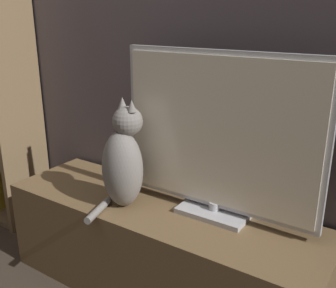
# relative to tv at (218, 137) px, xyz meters

# --- Properties ---
(tv_stand) EXTENTS (1.34, 0.40, 0.40)m
(tv_stand) POSITION_rel_tv_xyz_m (-0.21, -0.07, -0.51)
(tv_stand) COLOR brown
(tv_stand) RESTS_ON ground_plane
(tv) EXTENTS (0.78, 0.16, 0.61)m
(tv) POSITION_rel_tv_xyz_m (0.00, 0.00, 0.00)
(tv) COLOR #B7B7BC
(tv) RESTS_ON tv_stand
(cat) EXTENTS (0.21, 0.30, 0.43)m
(cat) POSITION_rel_tv_xyz_m (-0.33, -0.13, -0.12)
(cat) COLOR gray
(cat) RESTS_ON tv_stand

